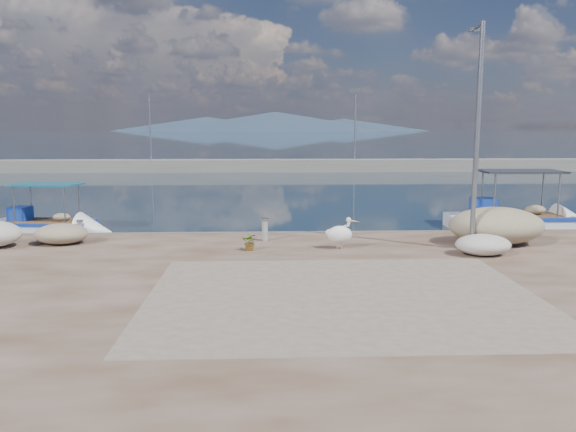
# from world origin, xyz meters

# --- Properties ---
(ground) EXTENTS (1400.00, 1400.00, 0.00)m
(ground) POSITION_xyz_m (0.00, 0.00, 0.00)
(ground) COLOR #162635
(ground) RESTS_ON ground
(quay) EXTENTS (44.00, 22.00, 0.50)m
(quay) POSITION_xyz_m (0.00, -6.00, 0.25)
(quay) COLOR #4A3520
(quay) RESTS_ON ground
(quay_patch) EXTENTS (9.00, 7.00, 0.01)m
(quay_patch) POSITION_xyz_m (1.00, -3.00, 0.50)
(quay_patch) COLOR gray
(quay_patch) RESTS_ON quay
(breakwater) EXTENTS (120.00, 2.20, 7.50)m
(breakwater) POSITION_xyz_m (-0.00, 40.00, 0.60)
(breakwater) COLOR gray
(breakwater) RESTS_ON ground
(mountains) EXTENTS (370.00, 280.00, 22.00)m
(mountains) POSITION_xyz_m (4.39, 650.00, 9.51)
(mountains) COLOR #28384C
(mountains) RESTS_ON ground
(boat_left) EXTENTS (5.15, 2.38, 2.38)m
(boat_left) POSITION_xyz_m (-9.93, 8.03, 0.19)
(boat_left) COLOR white
(boat_left) RESTS_ON ground
(boat_right) EXTENTS (6.21, 2.26, 2.95)m
(boat_right) POSITION_xyz_m (10.13, 8.23, 0.23)
(boat_right) COLOR white
(boat_right) RESTS_ON ground
(pelican) EXTENTS (1.09, 0.70, 1.04)m
(pelican) POSITION_xyz_m (1.60, 2.04, 0.99)
(pelican) COLOR tan
(pelican) RESTS_ON quay
(lamp_post) EXTENTS (0.44, 0.96, 7.00)m
(lamp_post) POSITION_xyz_m (5.76, 1.75, 3.80)
(lamp_post) COLOR gray
(lamp_post) RESTS_ON quay
(bollard_near) EXTENTS (0.26, 0.26, 0.78)m
(bollard_near) POSITION_xyz_m (-0.81, 3.45, 0.92)
(bollard_near) COLOR gray
(bollard_near) RESTS_ON quay
(bollard_far) EXTENTS (0.22, 0.22, 0.68)m
(bollard_far) POSITION_xyz_m (-7.22, 3.92, 0.87)
(bollard_far) COLOR gray
(bollard_far) RESTS_ON quay
(potted_plant) EXTENTS (0.56, 0.51, 0.55)m
(potted_plant) POSITION_xyz_m (-1.27, 1.93, 0.78)
(potted_plant) COLOR #33722D
(potted_plant) RESTS_ON quay
(net_pile_b) EXTENTS (1.75, 1.36, 0.68)m
(net_pile_b) POSITION_xyz_m (-7.62, 3.20, 0.84)
(net_pile_b) COLOR #BEAE8D
(net_pile_b) RESTS_ON quay
(net_pile_d) EXTENTS (1.69, 1.27, 0.64)m
(net_pile_d) POSITION_xyz_m (5.85, 1.02, 0.82)
(net_pile_d) COLOR silver
(net_pile_d) RESTS_ON quay
(net_pile_c) EXTENTS (3.15, 2.25, 1.24)m
(net_pile_c) POSITION_xyz_m (6.90, 2.62, 1.12)
(net_pile_c) COLOR #BEAE8D
(net_pile_c) RESTS_ON quay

